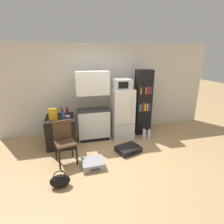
{
  "coord_description": "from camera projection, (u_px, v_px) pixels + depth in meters",
  "views": [
    {
      "loc": [
        -0.96,
        -3.16,
        2.25
      ],
      "look_at": [
        0.02,
        0.85,
        0.92
      ],
      "focal_mm": 28.0,
      "sensor_mm": 36.0,
      "label": 1
    }
  ],
  "objects": [
    {
      "name": "bottle_ketchup_red",
      "position": [
        67.0,
        111.0,
        4.7
      ],
      "size": [
        0.07,
        0.07,
        0.2
      ],
      "color": "#AD1914",
      "rests_on": "side_table"
    },
    {
      "name": "water_bottle_back",
      "position": [
        144.0,
        134.0,
        4.93
      ],
      "size": [
        0.09,
        0.09,
        0.34
      ],
      "color": "silver",
      "rests_on": "ground_plane"
    },
    {
      "name": "bowl",
      "position": [
        68.0,
        116.0,
        4.48
      ],
      "size": [
        0.12,
        0.12,
        0.03
      ],
      "color": "silver",
      "rests_on": "side_table"
    },
    {
      "name": "suitcase_small_flat",
      "position": [
        93.0,
        164.0,
        3.7
      ],
      "size": [
        0.48,
        0.45,
        0.15
      ],
      "rotation": [
        0.0,
        0.0,
        0.04
      ],
      "color": "#99999E",
      "rests_on": "ground_plane"
    },
    {
      "name": "kitchen_hutch",
      "position": [
        93.0,
        109.0,
        4.76
      ],
      "size": [
        0.87,
        0.46,
        1.88
      ],
      "color": "white",
      "rests_on": "ground_plane"
    },
    {
      "name": "wall_back",
      "position": [
        109.0,
        89.0,
        5.33
      ],
      "size": [
        6.4,
        0.1,
        2.6
      ],
      "color": "silver",
      "rests_on": "ground_plane"
    },
    {
      "name": "cereal_box",
      "position": [
        53.0,
        115.0,
        4.19
      ],
      "size": [
        0.19,
        0.07,
        0.3
      ],
      "color": "gold",
      "rests_on": "side_table"
    },
    {
      "name": "bottle_blue_soda",
      "position": [
        63.0,
        116.0,
        4.24
      ],
      "size": [
        0.07,
        0.07,
        0.25
      ],
      "color": "#1E47A3",
      "rests_on": "side_table"
    },
    {
      "name": "chair",
      "position": [
        64.0,
        138.0,
        3.77
      ],
      "size": [
        0.49,
        0.49,
        0.93
      ],
      "rotation": [
        0.0,
        0.0,
        0.25
      ],
      "color": "black",
      "rests_on": "ground_plane"
    },
    {
      "name": "bottle_amber_beer",
      "position": [
        62.0,
        112.0,
        4.63
      ],
      "size": [
        0.06,
        0.06,
        0.2
      ],
      "color": "brown",
      "rests_on": "side_table"
    },
    {
      "name": "ground_plane",
      "position": [
        120.0,
        163.0,
        3.83
      ],
      "size": [
        24.0,
        24.0,
        0.0
      ],
      "primitive_type": "plane",
      "color": "tan"
    },
    {
      "name": "water_bottle_middle",
      "position": [
        149.0,
        134.0,
        4.95
      ],
      "size": [
        0.1,
        0.1,
        0.32
      ],
      "color": "silver",
      "rests_on": "ground_plane"
    },
    {
      "name": "refrigerator",
      "position": [
        122.0,
        114.0,
        4.91
      ],
      "size": [
        0.57,
        0.64,
        1.41
      ],
      "color": "silver",
      "rests_on": "ground_plane"
    },
    {
      "name": "bottle_clear_short",
      "position": [
        55.0,
        113.0,
        4.52
      ],
      "size": [
        0.09,
        0.09,
        0.2
      ],
      "color": "silver",
      "rests_on": "side_table"
    },
    {
      "name": "bookshelf",
      "position": [
        143.0,
        103.0,
        5.11
      ],
      "size": [
        0.44,
        0.35,
        1.9
      ],
      "color": "black",
      "rests_on": "ground_plane"
    },
    {
      "name": "microwave",
      "position": [
        123.0,
        84.0,
        4.65
      ],
      "size": [
        0.46,
        0.43,
        0.25
      ],
      "color": "#B7B7BC",
      "rests_on": "refrigerator"
    },
    {
      "name": "suitcase_large_flat",
      "position": [
        128.0,
        149.0,
        4.29
      ],
      "size": [
        0.66,
        0.57,
        0.13
      ],
      "rotation": [
        0.0,
        0.0,
        0.3
      ],
      "color": "black",
      "rests_on": "ground_plane"
    },
    {
      "name": "side_table",
      "position": [
        61.0,
        131.0,
        4.56
      ],
      "size": [
        0.71,
        0.76,
        0.76
      ],
      "color": "black",
      "rests_on": "ground_plane"
    },
    {
      "name": "water_bottle_front",
      "position": [
        144.0,
        132.0,
        5.13
      ],
      "size": [
        0.08,
        0.08,
        0.29
      ],
      "color": "silver",
      "rests_on": "ground_plane"
    },
    {
      "name": "handbag",
      "position": [
        60.0,
        181.0,
        3.12
      ],
      "size": [
        0.36,
        0.2,
        0.33
      ],
      "color": "black",
      "rests_on": "ground_plane"
    }
  ]
}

